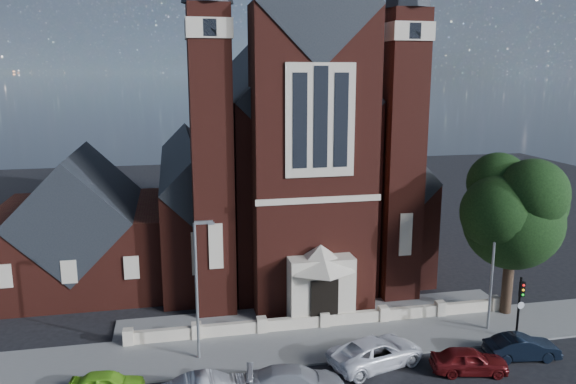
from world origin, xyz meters
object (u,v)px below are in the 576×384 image
(street_lamp_left, at_px, (198,283))
(car_dark_red, at_px, (469,361))
(parish_hall, at_px, (81,232))
(street_tree, at_px, (518,214))
(car_lime_van, at_px, (107,384))
(traffic_signal, at_px, (520,300))
(church, at_px, (276,161))
(car_silver_b, at_px, (296,381))
(car_navy, at_px, (522,347))
(street_lamp_right, at_px, (494,261))
(car_white_suv, at_px, (376,352))

(street_lamp_left, distance_m, car_dark_red, 15.29)
(parish_hall, distance_m, car_dark_red, 29.03)
(street_lamp_left, bearing_deg, parish_hall, 120.02)
(street_tree, distance_m, car_lime_van, 26.43)
(traffic_signal, bearing_deg, church, 118.20)
(church, distance_m, car_silver_b, 24.88)
(car_lime_van, height_order, car_dark_red, car_dark_red)
(street_lamp_left, distance_m, car_lime_van, 6.76)
(church, height_order, car_navy, church)
(church, height_order, traffic_signal, church)
(street_tree, bearing_deg, street_lamp_right, -145.74)
(car_silver_b, bearing_deg, car_dark_red, -80.24)
(street_lamp_right, height_order, car_dark_red, street_lamp_right)
(car_navy, bearing_deg, parish_hall, 61.69)
(traffic_signal, bearing_deg, street_lamp_right, 120.01)
(church, height_order, street_tree, church)
(street_lamp_right, bearing_deg, car_lime_van, -173.28)
(car_lime_van, bearing_deg, street_lamp_left, -54.23)
(parish_hall, xyz_separation_m, car_silver_b, (12.59, -18.55, -3.29))
(street_lamp_left, xyz_separation_m, street_lamp_right, (18.00, 0.00, 0.00))
(street_lamp_left, height_order, car_lime_van, street_lamp_left)
(traffic_signal, relative_size, car_white_suv, 0.73)
(car_silver_b, distance_m, car_white_suv, 5.36)
(car_lime_van, distance_m, car_navy, 22.60)
(car_lime_van, height_order, car_silver_b, car_silver_b)
(street_tree, relative_size, car_dark_red, 2.62)
(parish_hall, relative_size, street_lamp_right, 1.51)
(street_lamp_right, height_order, car_lime_van, street_lamp_right)
(church, xyz_separation_m, traffic_signal, (11.00, -20.52, -5.60))
(street_tree, distance_m, car_dark_red, 10.84)
(street_lamp_right, xyz_separation_m, car_white_suv, (-8.50, -2.62, -3.83))
(street_tree, bearing_deg, parish_hall, 156.74)
(church, relative_size, car_lime_van, 9.48)
(street_lamp_right, distance_m, car_white_suv, 9.68)
(car_lime_van, bearing_deg, car_dark_red, -88.80)
(traffic_signal, relative_size, car_navy, 0.97)
(street_lamp_left, bearing_deg, car_white_suv, -15.40)
(traffic_signal, height_order, car_white_suv, traffic_signal)
(church, relative_size, street_lamp_left, 4.31)
(street_lamp_right, height_order, traffic_signal, street_lamp_right)
(traffic_signal, height_order, car_navy, traffic_signal)
(traffic_signal, distance_m, car_dark_red, 5.88)
(car_navy, bearing_deg, street_lamp_right, 2.98)
(street_lamp_left, bearing_deg, traffic_signal, -4.76)
(car_silver_b, bearing_deg, church, 0.68)
(street_lamp_right, relative_size, car_dark_red, 1.98)
(parish_hall, height_order, car_navy, parish_hall)
(street_lamp_left, bearing_deg, church, 67.34)
(car_dark_red, distance_m, car_navy, 3.77)
(street_tree, bearing_deg, car_lime_van, -170.14)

